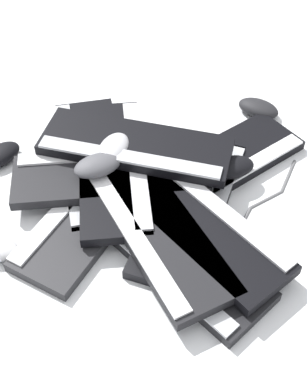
% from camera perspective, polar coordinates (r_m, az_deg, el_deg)
% --- Properties ---
extents(ground_plane, '(3.20, 3.20, 0.00)m').
position_cam_1_polar(ground_plane, '(1.21, -3.51, -1.49)').
color(ground_plane, white).
extents(keyboard_0, '(0.44, 0.39, 0.03)m').
position_cam_1_polar(keyboard_0, '(1.11, 1.93, -6.47)').
color(keyboard_0, black).
rests_on(keyboard_0, ground).
extents(keyboard_1, '(0.46, 0.32, 0.03)m').
position_cam_1_polar(keyboard_1, '(1.19, 4.00, -1.58)').
color(keyboard_1, black).
rests_on(keyboard_1, ground).
extents(keyboard_2, '(0.36, 0.45, 0.03)m').
position_cam_1_polar(keyboard_2, '(1.29, 6.94, 2.78)').
color(keyboard_2, black).
rests_on(keyboard_2, ground).
extents(keyboard_3, '(0.45, 0.20, 0.03)m').
position_cam_1_polar(keyboard_3, '(1.30, -6.57, 3.36)').
color(keyboard_3, black).
rests_on(keyboard_3, ground).
extents(keyboard_4, '(0.45, 0.37, 0.03)m').
position_cam_1_polar(keyboard_4, '(1.19, -6.46, -1.78)').
color(keyboard_4, '#232326').
rests_on(keyboard_4, ground).
extents(keyboard_5, '(0.44, 0.15, 0.03)m').
position_cam_1_polar(keyboard_5, '(1.24, -4.35, 2.79)').
color(keyboard_5, black).
rests_on(keyboard_5, keyboard_3).
extents(keyboard_6, '(0.45, 0.37, 0.03)m').
position_cam_1_polar(keyboard_6, '(1.12, 4.55, -3.18)').
color(keyboard_6, black).
rests_on(keyboard_6, keyboard_1).
extents(keyboard_7, '(0.16, 0.44, 0.03)m').
position_cam_1_polar(keyboard_7, '(1.22, -4.71, 1.89)').
color(keyboard_7, black).
rests_on(keyboard_7, keyboard_4).
extents(keyboard_8, '(0.46, 0.30, 0.03)m').
position_cam_1_polar(keyboard_8, '(1.11, 0.20, -3.94)').
color(keyboard_8, black).
rests_on(keyboard_8, keyboard_0).
extents(keyboard_9, '(0.29, 0.46, 0.03)m').
position_cam_1_polar(keyboard_9, '(1.24, -2.02, 4.89)').
color(keyboard_9, black).
rests_on(keyboard_9, keyboard_5).
extents(mouse_2, '(0.08, 0.12, 0.04)m').
position_cam_1_polar(mouse_2, '(1.24, 8.16, 2.64)').
color(mouse_2, black).
rests_on(mouse_2, keyboard_2).
extents(mouse_3, '(0.12, 0.13, 0.04)m').
position_cam_1_polar(mouse_3, '(1.46, 11.06, 8.76)').
color(mouse_3, black).
rests_on(mouse_3, ground).
extents(mouse_4, '(0.13, 0.11, 0.04)m').
position_cam_1_polar(mouse_4, '(1.23, -4.38, 4.58)').
color(mouse_4, '#B7B7BC').
rests_on(mouse_4, keyboard_7).
extents(mouse_5, '(0.10, 0.13, 0.04)m').
position_cam_1_polar(mouse_5, '(1.19, -6.04, 2.85)').
color(mouse_5, '#4C4C51').
rests_on(mouse_5, keyboard_7).
extents(cable_0, '(0.27, 0.41, 0.01)m').
position_cam_1_polar(cable_0, '(1.22, 5.90, -1.02)').
color(cable_0, '#59595B').
rests_on(cable_0, ground).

